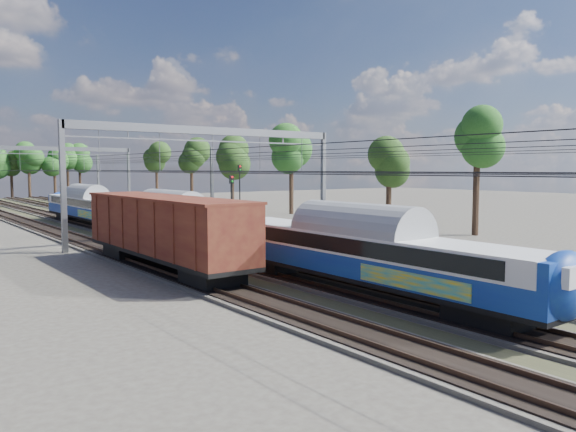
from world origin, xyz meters
TOP-DOWN VIEW (x-y plane):
  - track_bed at (-0.00, 45.00)m, footprint 21.00×130.00m
  - platform at (12.00, 20.00)m, footprint 3.00×70.00m
  - catenary at (0.33, 52.69)m, footprint 25.65×130.00m
  - tree_belt at (5.01, 92.45)m, footprint 41.05×100.66m
  - emu_train at (-4.50, 27.82)m, footprint 2.77×58.66m
  - freight_boxcar at (-9.00, 19.53)m, footprint 3.22×15.57m
  - worker at (0.86, 65.97)m, footprint 0.62×0.79m
  - signal_near at (-0.03, 27.11)m, footprint 0.35×0.32m
  - signal_far at (11.46, 44.41)m, footprint 0.40×0.36m

SIDE VIEW (x-z plane):
  - track_bed at x=0.00m, z-range -0.07..0.27m
  - platform at x=12.00m, z-range 0.00..0.30m
  - worker at x=0.86m, z-range 0.00..1.91m
  - emu_train at x=-4.50m, z-range 0.36..4.41m
  - freight_boxcar at x=-9.00m, z-range 0.44..4.46m
  - signal_near at x=-0.03m, z-range 0.69..5.92m
  - signal_far at x=11.46m, z-range 0.82..6.98m
  - catenary at x=0.33m, z-range 1.90..10.90m
  - tree_belt at x=5.01m, z-range 2.34..14.58m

